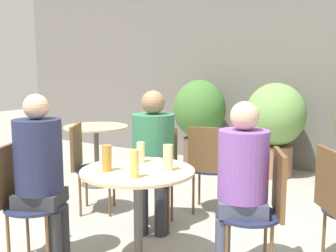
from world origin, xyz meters
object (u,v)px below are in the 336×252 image
seated_person_0 (241,175)px  beer_glass_0 (135,164)px  cafe_table_far (96,139)px  seated_person_1 (153,150)px  bistro_chair_2 (22,193)px  beer_glass_3 (107,158)px  bistro_chair_1 (156,167)px  seated_person_2 (41,166)px  beer_glass_2 (141,152)px  potted_plant_1 (275,122)px  cafe_table_near (138,191)px  potted_plant_0 (199,116)px  bistro_chair_6 (87,160)px  bistro_chair_0 (263,202)px  bistro_chair_3 (209,162)px  beer_glass_1 (168,158)px

seated_person_0 → beer_glass_0: bearing=-72.9°
cafe_table_far → seated_person_1: size_ratio=0.63×
bistro_chair_2 → beer_glass_3: size_ratio=4.92×
cafe_table_far → bistro_chair_1: size_ratio=0.88×
cafe_table_far → seated_person_0: (2.26, -1.13, 0.15)m
cafe_table_far → seated_person_2: seated_person_2 is taller
seated_person_2 → beer_glass_0: 0.75m
beer_glass_2 → cafe_table_far: bearing=140.9°
bistro_chair_1 → beer_glass_2: beer_glass_2 is taller
bistro_chair_2 → cafe_table_far: bearing=1.2°
cafe_table_far → seated_person_2: size_ratio=0.62×
cafe_table_far → potted_plant_1: potted_plant_1 is taller
cafe_table_far → seated_person_0: bearing=-26.6°
seated_person_0 → seated_person_2: 1.39m
seated_person_1 → potted_plant_1: 2.33m
bistro_chair_2 → beer_glass_0: size_ratio=4.82×
cafe_table_far → cafe_table_near: bearing=-41.1°
bistro_chair_2 → potted_plant_0: (-0.21, 3.26, 0.21)m
cafe_table_near → potted_plant_1: bearing=87.8°
beer_glass_0 → potted_plant_1: (0.00, 3.11, -0.09)m
bistro_chair_6 → potted_plant_0: bearing=-33.4°
bistro_chair_0 → bistro_chair_3: same height
beer_glass_0 → potted_plant_0: (-1.09, 3.09, -0.08)m
seated_person_2 → cafe_table_far: bearing=5.6°
bistro_chair_3 → beer_glass_1: (0.22, -1.13, 0.29)m
seated_person_1 → bistro_chair_2: bearing=-140.6°
bistro_chair_3 → beer_glass_0: beer_glass_0 is taller
bistro_chair_3 → potted_plant_0: (-0.95, 1.70, 0.21)m
beer_glass_0 → bistro_chair_0: bearing=38.6°
beer_glass_3 → cafe_table_far: bearing=133.3°
bistro_chair_3 → potted_plant_1: 1.73m
bistro_chair_0 → beer_glass_2: bearing=-103.5°
cafe_table_far → bistro_chair_0: (2.40, -1.07, -0.04)m
bistro_chair_2 → beer_glass_3: bearing=-95.6°
bistro_chair_1 → seated_person_2: seated_person_2 is taller
cafe_table_near → seated_person_1: 0.71m
bistro_chair_1 → beer_glass_1: size_ratio=4.91×
cafe_table_near → beer_glass_3: beer_glass_3 is taller
bistro_chair_0 → seated_person_1: 1.11m
bistro_chair_6 → beer_glass_0: bearing=-156.0°
beer_glass_3 → potted_plant_1: (0.26, 3.07, -0.09)m
seated_person_1 → beer_glass_0: bearing=-88.5°
potted_plant_1 → bistro_chair_1: bearing=-102.1°
cafe_table_far → bistro_chair_2: bearing=-64.3°
cafe_table_far → seated_person_0: seated_person_0 is taller
cafe_table_far → beer_glass_3: bearing=-46.7°
seated_person_1 → beer_glass_2: 0.49m
bistro_chair_2 → bistro_chair_6: size_ratio=1.00×
bistro_chair_1 → beer_glass_1: 0.93m
bistro_chair_6 → bistro_chair_0: bearing=-130.3°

